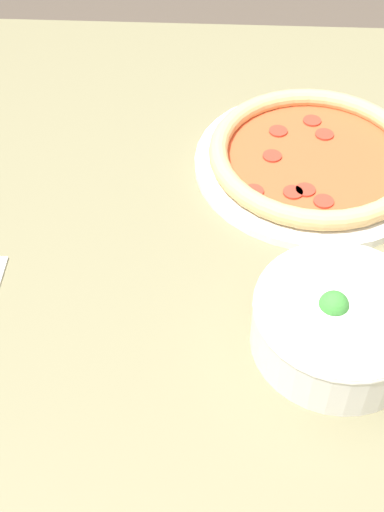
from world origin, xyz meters
name	(u,v)px	position (x,y,z in m)	size (l,w,h in m)	color
ground_plane	(259,506)	(0.00, 0.00, 0.00)	(8.00, 8.00, 0.00)	#4C4238
dining_table	(293,294)	(0.00, 0.00, 0.65)	(1.31, 1.09, 0.74)	#706B4C
pizza	(314,158)	(-0.03, -0.16, 0.76)	(0.33, 0.33, 0.04)	white
bowl	(338,321)	(-0.03, 0.14, 0.78)	(0.19, 0.19, 0.08)	white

